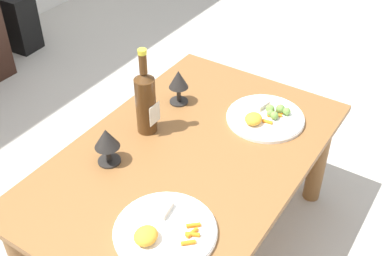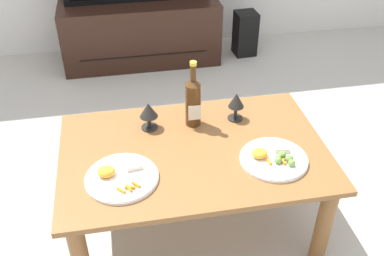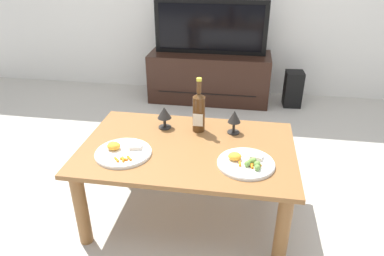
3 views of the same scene
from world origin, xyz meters
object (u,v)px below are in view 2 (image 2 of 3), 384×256
dining_table (194,164)px  dinner_plate_right (274,158)px  dinner_plate_left (121,177)px  goblet_right (236,102)px  tv_stand (141,32)px  floor_speaker (245,33)px  wine_bottle (193,100)px  goblet_left (149,112)px

dining_table → dinner_plate_right: size_ratio=4.03×
dinner_plate_left → goblet_right: bearing=30.4°
tv_stand → floor_speaker: 0.84m
dining_table → dinner_plate_right: bearing=-22.7°
tv_stand → goblet_right: 1.65m
wine_bottle → goblet_right: 0.21m
dining_table → goblet_left: (-0.17, 0.19, 0.17)m
goblet_left → dinner_plate_left: (-0.15, -0.32, -0.08)m
floor_speaker → goblet_right: size_ratio=2.55×
dining_table → goblet_right: 0.35m
goblet_right → wine_bottle: bearing=-179.1°
goblet_right → dining_table: bearing=-140.4°
floor_speaker → tv_stand: bearing=174.0°
wine_bottle → goblet_right: bearing=0.9°
wine_bottle → floor_speaker: bearing=65.2°
wine_bottle → goblet_left: bearing=179.1°
goblet_left → dinner_plate_right: size_ratio=0.47×
goblet_left → dinner_plate_right: 0.59m
dinner_plate_left → floor_speaker: bearing=60.3°
floor_speaker → dinner_plate_right: dinner_plate_right is taller
wine_bottle → dinner_plate_left: wine_bottle is taller
wine_bottle → tv_stand: bearing=94.1°
dinner_plate_right → dinner_plate_left: bearing=179.8°
floor_speaker → wine_bottle: size_ratio=1.10×
tv_stand → wine_bottle: wine_bottle is taller
dinner_plate_left → dinner_plate_right: bearing=-0.2°
tv_stand → goblet_right: goblet_right is taller
wine_bottle → goblet_left: wine_bottle is taller
tv_stand → goblet_left: (-0.09, -1.59, 0.31)m
goblet_left → dinner_plate_right: goblet_left is taller
goblet_right → dinner_plate_left: (-0.55, -0.32, -0.08)m
goblet_right → dinner_plate_right: size_ratio=0.49×
dinner_plate_left → dinner_plate_right: size_ratio=1.03×
dinner_plate_left → tv_stand: bearing=83.0°
dining_table → tv_stand: tv_stand is taller
tv_stand → floor_speaker: bearing=-2.6°
floor_speaker → dinner_plate_right: bearing=-106.6°
wine_bottle → dinner_plate_right: (0.28, -0.32, -0.12)m
goblet_right → floor_speaker: bearing=71.6°
wine_bottle → dinner_plate_right: bearing=-48.9°
dining_table → tv_stand: size_ratio=0.96×
tv_stand → dinner_plate_left: 1.94m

